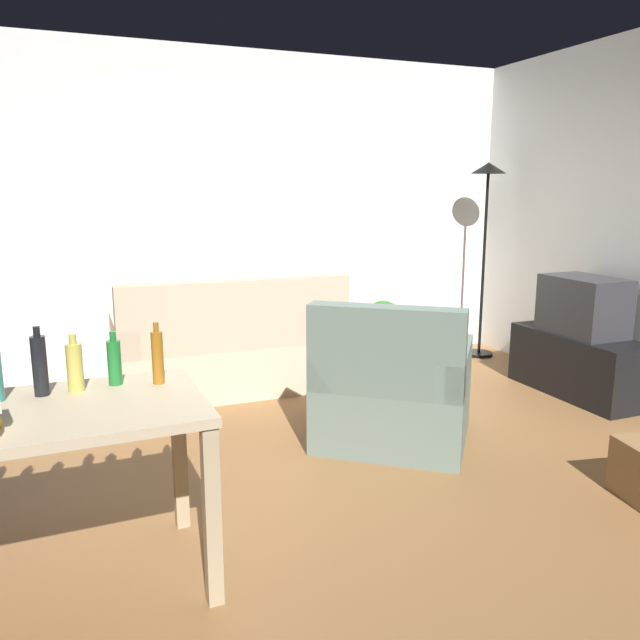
{
  "coord_description": "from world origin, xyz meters",
  "views": [
    {
      "loc": [
        -1.35,
        -3.14,
        1.56
      ],
      "look_at": [
        0.1,
        0.5,
        0.75
      ],
      "focal_mm": 35.28,
      "sensor_mm": 36.0,
      "label": 1
    }
  ],
  "objects_px": {
    "torchiere_lamp": "(486,207)",
    "bottle_amber": "(158,357)",
    "tv": "(584,306)",
    "armchair": "(393,393)",
    "desk": "(42,437)",
    "tv_stand": "(579,364)",
    "bottle_green": "(114,362)",
    "bottle_dark": "(40,365)",
    "bottle_squat": "(75,367)",
    "couch": "(230,352)",
    "potted_plant": "(383,326)"
  },
  "relations": [
    {
      "from": "armchair",
      "to": "bottle_squat",
      "type": "relative_size",
      "value": 5.19
    },
    {
      "from": "potted_plant",
      "to": "bottle_amber",
      "type": "bearing_deg",
      "value": -133.8
    },
    {
      "from": "tv_stand",
      "to": "armchair",
      "type": "distance_m",
      "value": 1.82
    },
    {
      "from": "tv_stand",
      "to": "desk",
      "type": "distance_m",
      "value": 3.95
    },
    {
      "from": "couch",
      "to": "bottle_amber",
      "type": "xyz_separation_m",
      "value": [
        -0.81,
        -2.11,
        0.57
      ]
    },
    {
      "from": "bottle_dark",
      "to": "bottle_green",
      "type": "height_order",
      "value": "bottle_dark"
    },
    {
      "from": "armchair",
      "to": "bottle_green",
      "type": "distance_m",
      "value": 1.87
    },
    {
      "from": "tv",
      "to": "armchair",
      "type": "height_order",
      "value": "same"
    },
    {
      "from": "bottle_green",
      "to": "couch",
      "type": "bearing_deg",
      "value": 64.52
    },
    {
      "from": "potted_plant",
      "to": "bottle_amber",
      "type": "xyz_separation_m",
      "value": [
        -2.32,
        -2.42,
        0.55
      ]
    },
    {
      "from": "torchiere_lamp",
      "to": "potted_plant",
      "type": "relative_size",
      "value": 3.18
    },
    {
      "from": "tv_stand",
      "to": "desk",
      "type": "relative_size",
      "value": 0.9
    },
    {
      "from": "bottle_green",
      "to": "torchiere_lamp",
      "type": "bearing_deg",
      "value": 32.64
    },
    {
      "from": "desk",
      "to": "bottle_squat",
      "type": "relative_size",
      "value": 5.17
    },
    {
      "from": "armchair",
      "to": "bottle_dark",
      "type": "xyz_separation_m",
      "value": [
        -1.95,
        -0.68,
        0.56
      ]
    },
    {
      "from": "bottle_squat",
      "to": "bottle_amber",
      "type": "xyz_separation_m",
      "value": [
        0.32,
        -0.02,
        0.01
      ]
    },
    {
      "from": "armchair",
      "to": "bottle_amber",
      "type": "bearing_deg",
      "value": 62.84
    },
    {
      "from": "tv",
      "to": "desk",
      "type": "bearing_deg",
      "value": 107.33
    },
    {
      "from": "tv",
      "to": "bottle_green",
      "type": "height_order",
      "value": "bottle_green"
    },
    {
      "from": "desk",
      "to": "bottle_amber",
      "type": "distance_m",
      "value": 0.54
    },
    {
      "from": "tv_stand",
      "to": "torchiere_lamp",
      "type": "bearing_deg",
      "value": 0.0
    },
    {
      "from": "bottle_green",
      "to": "tv",
      "type": "bearing_deg",
      "value": 15.31
    },
    {
      "from": "tv",
      "to": "torchiere_lamp",
      "type": "height_order",
      "value": "torchiere_lamp"
    },
    {
      "from": "desk",
      "to": "armchair",
      "type": "relative_size",
      "value": 1.0
    },
    {
      "from": "potted_plant",
      "to": "bottle_squat",
      "type": "bearing_deg",
      "value": -137.77
    },
    {
      "from": "potted_plant",
      "to": "bottle_amber",
      "type": "relative_size",
      "value": 2.16
    },
    {
      "from": "torchiere_lamp",
      "to": "potted_plant",
      "type": "distance_m",
      "value": 1.46
    },
    {
      "from": "desk",
      "to": "couch",
      "type": "bearing_deg",
      "value": 59.17
    },
    {
      "from": "couch",
      "to": "torchiere_lamp",
      "type": "height_order",
      "value": "torchiere_lamp"
    },
    {
      "from": "desk",
      "to": "bottle_dark",
      "type": "height_order",
      "value": "bottle_dark"
    },
    {
      "from": "potted_plant",
      "to": "bottle_dark",
      "type": "bearing_deg",
      "value": -139.04
    },
    {
      "from": "couch",
      "to": "potted_plant",
      "type": "xyz_separation_m",
      "value": [
        1.51,
        0.31,
        0.02
      ]
    },
    {
      "from": "bottle_green",
      "to": "bottle_amber",
      "type": "relative_size",
      "value": 0.87
    },
    {
      "from": "bottle_dark",
      "to": "bottle_amber",
      "type": "xyz_separation_m",
      "value": [
        0.45,
        -0.01,
        -0.01
      ]
    },
    {
      "from": "tv_stand",
      "to": "bottle_green",
      "type": "distance_m",
      "value": 3.64
    },
    {
      "from": "torchiere_lamp",
      "to": "bottle_squat",
      "type": "distance_m",
      "value": 4.29
    },
    {
      "from": "tv",
      "to": "bottle_green",
      "type": "bearing_deg",
      "value": 105.31
    },
    {
      "from": "bottle_dark",
      "to": "bottle_squat",
      "type": "bearing_deg",
      "value": 3.05
    },
    {
      "from": "tv_stand",
      "to": "bottle_amber",
      "type": "bearing_deg",
      "value": 106.91
    },
    {
      "from": "couch",
      "to": "tv",
      "type": "relative_size",
      "value": 2.89
    },
    {
      "from": "tv",
      "to": "armchair",
      "type": "distance_m",
      "value": 1.86
    },
    {
      "from": "torchiere_lamp",
      "to": "bottle_green",
      "type": "relative_size",
      "value": 7.91
    },
    {
      "from": "bottle_amber",
      "to": "bottle_dark",
      "type": "bearing_deg",
      "value": 178.51
    },
    {
      "from": "torchiere_lamp",
      "to": "bottle_amber",
      "type": "distance_m",
      "value": 4.03
    },
    {
      "from": "couch",
      "to": "bottle_amber",
      "type": "relative_size",
      "value": 6.58
    },
    {
      "from": "tv_stand",
      "to": "potted_plant",
      "type": "xyz_separation_m",
      "value": [
        -0.97,
        1.42,
        0.09
      ]
    },
    {
      "from": "tv",
      "to": "bottle_green",
      "type": "xyz_separation_m",
      "value": [
        -3.47,
        -0.95,
        0.16
      ]
    },
    {
      "from": "tv",
      "to": "desk",
      "type": "relative_size",
      "value": 0.49
    },
    {
      "from": "tv_stand",
      "to": "bottle_amber",
      "type": "height_order",
      "value": "bottle_amber"
    },
    {
      "from": "desk",
      "to": "bottle_squat",
      "type": "height_order",
      "value": "bottle_squat"
    }
  ]
}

